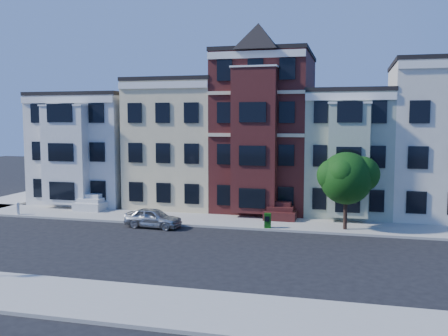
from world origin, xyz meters
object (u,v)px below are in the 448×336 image
(parked_car, at_px, (153,218))
(fire_hydrant, at_px, (18,210))
(newspaper_box, at_px, (268,221))
(street_tree, at_px, (346,182))

(parked_car, relative_size, fire_hydrant, 5.26)
(newspaper_box, relative_size, fire_hydrant, 1.30)
(fire_hydrant, bearing_deg, newspaper_box, 0.00)
(parked_car, bearing_deg, fire_hydrant, 89.50)
(street_tree, height_order, fire_hydrant, street_tree)
(parked_car, height_order, newspaper_box, parked_car)
(parked_car, distance_m, fire_hydrant, 11.17)
(newspaper_box, distance_m, fire_hydrant, 18.55)
(street_tree, xyz_separation_m, newspaper_box, (-4.84, -0.81, -2.56))
(fire_hydrant, bearing_deg, parked_car, -5.65)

